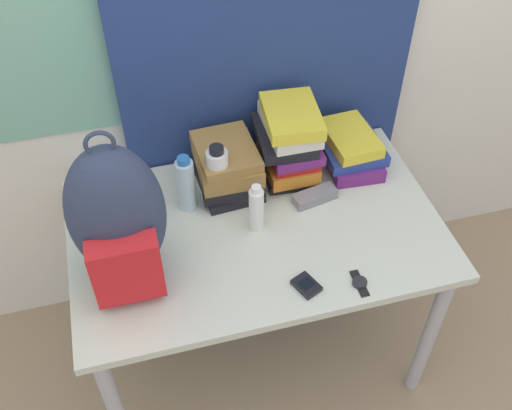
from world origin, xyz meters
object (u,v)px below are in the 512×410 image
Objects in this scene: wristwatch at (360,283)px; cell_phone at (306,285)px; book_stack_left at (227,166)px; book_stack_center at (289,141)px; backpack at (118,219)px; sports_bottle at (218,177)px; sunscreen_bottle at (255,209)px; sunglasses_case at (315,196)px; book_stack_right at (350,148)px; water_bottle at (186,184)px.

cell_phone is at bearing 169.31° from wristwatch.
book_stack_left is 0.22m from book_stack_center.
backpack reaches higher than sports_bottle.
book_stack_left is 1.55× the size of sunscreen_bottle.
book_stack_left is 0.51m from cell_phone.
book_stack_left is at bearing 104.02° from cell_phone.
cell_phone is 0.98× the size of wristwatch.
sunscreen_bottle is (0.04, -0.22, 0.00)m from book_stack_left.
book_stack_center reaches higher than sunscreen_bottle.
sports_bottle is (0.33, 0.21, -0.11)m from backpack.
book_stack_left is at bearing 58.90° from sports_bottle.
backpack is 0.69m from sunglasses_case.
book_stack_center reaches higher than book_stack_right.
cell_phone is at bearing -67.66° from sports_bottle.
water_bottle is at bearing 45.11° from backpack.
sports_bottle is 1.32× the size of sunscreen_bottle.
sunscreen_bottle is (0.09, -0.14, -0.03)m from sports_bottle.
sports_bottle is at bearing -4.33° from water_bottle.
sports_bottle is (0.10, -0.01, 0.01)m from water_bottle.
sunglasses_case is (0.23, 0.07, -0.07)m from sunscreen_bottle.
sunscreen_bottle is at bearing 128.82° from wristwatch.
book_stack_left is 2.87× the size of wristwatch.
book_stack_right is 2.91× the size of wristwatch.
sunscreen_bottle is (0.19, -0.15, -0.02)m from water_bottle.
book_stack_left reaches higher than wristwatch.
backpack is 3.33× the size of sunglasses_case.
sports_bottle is 1.52× the size of sunglasses_case.
book_stack_left is at bearing -177.99° from book_stack_center.
sports_bottle is at bearing 126.40° from wristwatch.
backpack is 0.89m from book_stack_right.
book_stack_right is 1.19× the size of sports_bottle.
book_stack_right is 0.24m from sunglasses_case.
sunscreen_bottle is at bearing 107.24° from cell_phone.
sunscreen_bottle reaches higher than book_stack_right.
wristwatch is at bearing -53.60° from sports_bottle.
water_bottle is 0.43m from sunglasses_case.
sports_bottle is at bearing -170.92° from book_stack_right.
book_stack_center is 2.83× the size of cell_phone.
sports_bottle reaches higher than wristwatch.
wristwatch is (0.06, -0.53, -0.14)m from book_stack_center.
book_stack_center is at bearing 17.96° from sports_bottle.
sports_bottle is 2.48× the size of cell_phone.
sports_bottle is at bearing 112.34° from cell_phone.
wristwatch is at bearing -19.21° from backpack.
cell_phone is (0.50, -0.20, -0.22)m from backpack.
backpack is 5.43× the size of cell_phone.
sports_bottle reaches higher than cell_phone.
sunscreen_bottle is 0.29m from cell_phone.
sports_bottle is (-0.05, -0.08, 0.03)m from book_stack_left.
water_bottle is at bearing 168.76° from sunglasses_case.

